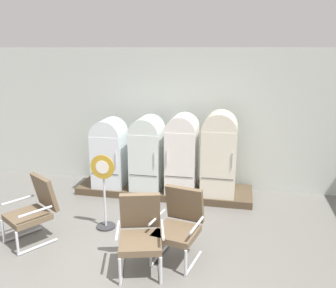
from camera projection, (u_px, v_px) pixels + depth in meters
ground at (115, 284)px, 4.67m from camera, size 12.00×10.00×0.05m
back_wall at (170, 117)px, 7.74m from camera, size 11.76×0.12×2.96m
display_plinth at (164, 190)px, 7.50m from camera, size 3.58×0.95×0.14m
refrigerator_0 at (109, 151)px, 7.39m from camera, size 0.63×0.64×1.41m
refrigerator_1 at (147, 151)px, 7.26m from camera, size 0.60×0.72×1.48m
refrigerator_2 at (182, 151)px, 7.10m from camera, size 0.59×0.69×1.55m
refrigerator_3 at (219, 151)px, 6.94m from camera, size 0.66×0.69×1.64m
armchair_left at (34, 208)px, 5.57m from camera, size 0.86×0.90×1.02m
armchair_right at (179, 223)px, 5.10m from camera, size 0.72×0.82×1.02m
armchair_center at (140, 231)px, 4.86m from camera, size 0.75×0.84×1.02m
sign_stand at (104, 196)px, 5.92m from camera, size 0.40×0.32×1.29m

